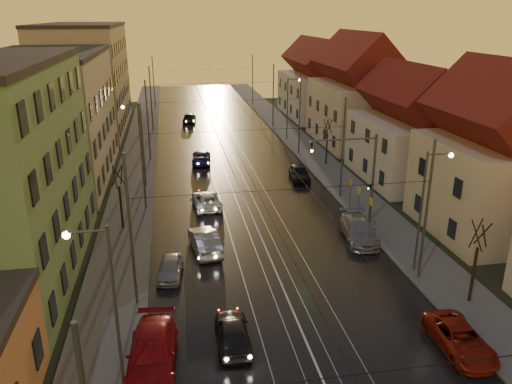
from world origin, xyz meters
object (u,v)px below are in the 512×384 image
traffic_light_mast (361,168)px  driving_car_0 (233,332)px  driving_car_1 (205,241)px  parked_right_2 (299,173)px  street_lamp_3 (290,102)px  driving_car_2 (207,200)px  parked_right_1 (359,230)px  parked_left_2 (152,353)px  parked_right_0 (460,339)px  parked_left_3 (170,267)px  driving_car_3 (201,157)px  street_lamp_1 (427,200)px  driving_car_4 (189,118)px  street_lamp_0 (106,296)px  street_lamp_2 (139,137)px

traffic_light_mast → driving_car_0: (-11.66, -13.45, -3.90)m
driving_car_1 → parked_right_2: driving_car_1 is taller
street_lamp_3 → driving_car_2: bearing=-119.3°
street_lamp_3 → parked_right_1: street_lamp_3 is taller
parked_left_2 → parked_right_0: (14.88, -1.31, -0.15)m
street_lamp_3 → driving_car_2: size_ratio=1.69×
street_lamp_3 → parked_left_3: (-15.79, -33.93, -4.26)m
parked_right_0 → driving_car_0: bearing=169.8°
parked_left_2 → parked_right_1: (14.61, 11.68, -0.02)m
driving_car_2 → parked_right_2: parked_right_2 is taller
driving_car_2 → driving_car_3: size_ratio=0.95×
street_lamp_1 → driving_car_1: 14.92m
driving_car_4 → parked_right_1: parked_right_1 is taller
driving_car_0 → driving_car_4: size_ratio=0.91×
driving_car_3 → parked_right_1: size_ratio=0.94×
street_lamp_1 → driving_car_4: street_lamp_1 is taller
driving_car_3 → parked_right_2: bearing=144.9°
traffic_light_mast → parked_right_2: (-1.79, 11.38, -3.85)m
driving_car_0 → parked_right_1: (10.68, 10.63, 0.07)m
street_lamp_0 → parked_left_3: bearing=76.5°
traffic_light_mast → parked_right_2: traffic_light_mast is taller
traffic_light_mast → parked_right_0: bearing=-92.6°
traffic_light_mast → street_lamp_1: bearing=-82.1°
driving_car_0 → driving_car_1: size_ratio=0.86×
parked_left_3 → driving_car_2: bearing=82.1°
street_lamp_1 → parked_right_0: 9.09m
street_lamp_1 → street_lamp_3: (0.00, 36.00, 0.00)m
street_lamp_1 → driving_car_2: (-12.58, 13.58, -4.23)m
driving_car_2 → parked_left_2: size_ratio=0.87×
street_lamp_1 → street_lamp_3: 36.00m
street_lamp_0 → parked_right_1: (16.11, 13.18, -4.11)m
street_lamp_1 → traffic_light_mast: (-1.11, 8.00, -0.29)m
street_lamp_3 → traffic_light_mast: (-1.11, -28.00, -0.29)m
street_lamp_2 → street_lamp_0: bearing=-90.0°
driving_car_0 → parked_right_0: bearing=169.3°
street_lamp_0 → parked_right_1: bearing=39.3°
street_lamp_0 → parked_right_2: street_lamp_0 is taller
parked_left_2 → parked_right_0: parked_left_2 is taller
parked_left_2 → parked_left_3: 8.63m
street_lamp_1 → driving_car_4: 50.75m
parked_right_0 → parked_right_2: bearing=94.3°
street_lamp_1 → traffic_light_mast: 8.08m
traffic_light_mast → parked_left_3: size_ratio=1.97×
street_lamp_2 → driving_car_2: street_lamp_2 is taller
driving_car_3 → parked_left_3: size_ratio=1.37×
driving_car_4 → driving_car_1: bearing=96.7°
street_lamp_0 → traffic_light_mast: (17.10, 16.00, -0.29)m
street_lamp_0 → parked_right_0: 16.93m
street_lamp_3 → parked_right_1: size_ratio=1.50×
driving_car_3 → driving_car_4: driving_car_4 is taller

